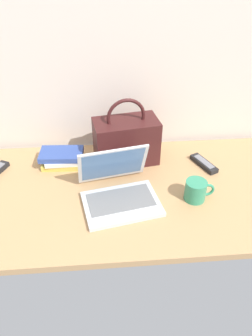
{
  "coord_description": "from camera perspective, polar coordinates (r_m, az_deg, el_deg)",
  "views": [
    {
      "loc": [
        -0.11,
        -1.05,
        0.94
      ],
      "look_at": [
        -0.03,
        0.0,
        0.15
      ],
      "focal_mm": 33.5,
      "sensor_mm": 36.0,
      "label": 1
    }
  ],
  "objects": [
    {
      "name": "remote_control_far",
      "position": [
        1.57,
        13.97,
        0.8
      ],
      "size": [
        0.11,
        0.16,
        0.02
      ],
      "color": "black",
      "rests_on": "desk"
    },
    {
      "name": "handbag",
      "position": [
        1.5,
        0.02,
        5.05
      ],
      "size": [
        0.32,
        0.21,
        0.33
      ],
      "color": "#3F1919",
      "rests_on": "desk"
    },
    {
      "name": "desk",
      "position": [
        1.4,
        1.08,
        -4.37
      ],
      "size": [
        1.6,
        0.76,
        0.03
      ],
      "color": "tan",
      "rests_on": "ground"
    },
    {
      "name": "book_stack",
      "position": [
        1.55,
        -11.57,
        1.79
      ],
      "size": [
        0.21,
        0.13,
        0.07
      ],
      "color": "#D8BF4C",
      "rests_on": "desk"
    },
    {
      "name": "laptop",
      "position": [
        1.32,
        -1.39,
        -3.98
      ],
      "size": [
        0.36,
        0.35,
        0.21
      ],
      "color": "silver",
      "rests_on": "desk"
    },
    {
      "name": "coffee_mug",
      "position": [
        1.35,
        12.64,
        -3.97
      ],
      "size": [
        0.13,
        0.09,
        0.09
      ],
      "color": "#338C66",
      "rests_on": "desk"
    }
  ]
}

